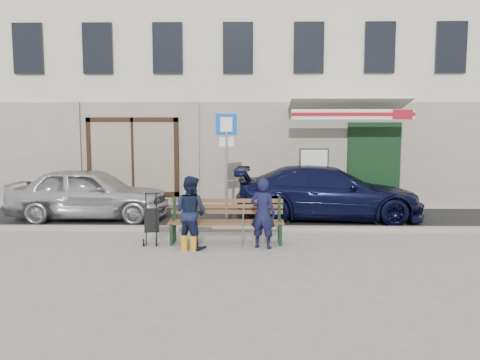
{
  "coord_description": "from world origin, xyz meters",
  "views": [
    {
      "loc": [
        0.29,
        -9.29,
        2.35
      ],
      "look_at": [
        0.11,
        1.6,
        1.2
      ],
      "focal_mm": 35.0,
      "sensor_mm": 36.0,
      "label": 1
    }
  ],
  "objects_px": {
    "man": "(263,213)",
    "woman": "(190,212)",
    "bench": "(224,222)",
    "stroller": "(152,222)",
    "parking_sign": "(226,152)",
    "car_silver": "(90,193)",
    "car_navy": "(328,193)"
  },
  "relations": [
    {
      "from": "car_navy",
      "to": "bench",
      "type": "height_order",
      "value": "car_navy"
    },
    {
      "from": "car_navy",
      "to": "parking_sign",
      "type": "xyz_separation_m",
      "value": [
        -2.64,
        -1.13,
        1.14
      ]
    },
    {
      "from": "car_silver",
      "to": "woman",
      "type": "distance_m",
      "value": 4.25
    },
    {
      "from": "car_silver",
      "to": "bench",
      "type": "relative_size",
      "value": 1.72
    },
    {
      "from": "car_silver",
      "to": "stroller",
      "type": "xyz_separation_m",
      "value": [
        2.18,
        -2.64,
        -0.23
      ]
    },
    {
      "from": "parking_sign",
      "to": "man",
      "type": "xyz_separation_m",
      "value": [
        0.82,
        -1.98,
        -1.15
      ]
    },
    {
      "from": "man",
      "to": "stroller",
      "type": "relative_size",
      "value": 1.34
    },
    {
      "from": "man",
      "to": "woman",
      "type": "distance_m",
      "value": 1.45
    },
    {
      "from": "man",
      "to": "car_navy",
      "type": "bearing_deg",
      "value": -101.18
    },
    {
      "from": "parking_sign",
      "to": "bench",
      "type": "bearing_deg",
      "value": -102.06
    },
    {
      "from": "car_silver",
      "to": "car_navy",
      "type": "bearing_deg",
      "value": -88.68
    },
    {
      "from": "bench",
      "to": "stroller",
      "type": "xyz_separation_m",
      "value": [
        -1.5,
        -0.1,
        0.01
      ]
    },
    {
      "from": "car_navy",
      "to": "stroller",
      "type": "bearing_deg",
      "value": 127.46
    },
    {
      "from": "woman",
      "to": "bench",
      "type": "bearing_deg",
      "value": -117.73
    },
    {
      "from": "bench",
      "to": "man",
      "type": "height_order",
      "value": "man"
    },
    {
      "from": "car_silver",
      "to": "bench",
      "type": "bearing_deg",
      "value": -124.78
    },
    {
      "from": "bench",
      "to": "woman",
      "type": "height_order",
      "value": "woman"
    },
    {
      "from": "car_silver",
      "to": "stroller",
      "type": "distance_m",
      "value": 3.43
    },
    {
      "from": "man",
      "to": "car_silver",
      "type": "bearing_deg",
      "value": -14.1
    },
    {
      "from": "parking_sign",
      "to": "woman",
      "type": "relative_size",
      "value": 1.89
    },
    {
      "from": "bench",
      "to": "man",
      "type": "bearing_deg",
      "value": -26.61
    },
    {
      "from": "parking_sign",
      "to": "car_silver",
      "type": "bearing_deg",
      "value": 152.42
    },
    {
      "from": "woman",
      "to": "parking_sign",
      "type": "bearing_deg",
      "value": -78.49
    },
    {
      "from": "bench",
      "to": "woman",
      "type": "xyz_separation_m",
      "value": [
        -0.65,
        -0.43,
        0.27
      ]
    },
    {
      "from": "stroller",
      "to": "man",
      "type": "bearing_deg",
      "value": -17.98
    },
    {
      "from": "parking_sign",
      "to": "bench",
      "type": "relative_size",
      "value": 1.15
    },
    {
      "from": "parking_sign",
      "to": "bench",
      "type": "xyz_separation_m",
      "value": [
        0.02,
        -1.58,
        -1.39
      ]
    },
    {
      "from": "car_silver",
      "to": "stroller",
      "type": "height_order",
      "value": "car_silver"
    },
    {
      "from": "woman",
      "to": "stroller",
      "type": "bearing_deg",
      "value": 7.69
    },
    {
      "from": "bench",
      "to": "man",
      "type": "distance_m",
      "value": 0.92
    },
    {
      "from": "man",
      "to": "parking_sign",
      "type": "bearing_deg",
      "value": -48.36
    },
    {
      "from": "parking_sign",
      "to": "stroller",
      "type": "bearing_deg",
      "value": -144.32
    }
  ]
}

